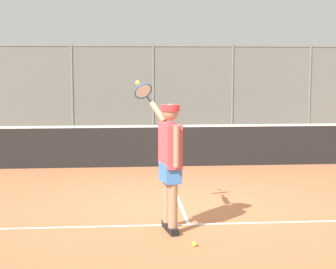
# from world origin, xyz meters

# --- Properties ---
(ground_plane) EXTENTS (60.00, 60.00, 0.00)m
(ground_plane) POSITION_xyz_m (0.00, 0.00, 0.00)
(ground_plane) COLOR #B76B42
(court_line_markings) EXTENTS (8.28, 8.63, 0.01)m
(court_line_markings) POSITION_xyz_m (0.00, 1.24, 0.00)
(court_line_markings) COLOR white
(court_line_markings) RESTS_ON ground
(fence_backdrop) EXTENTS (17.69, 1.37, 2.95)m
(fence_backdrop) POSITION_xyz_m (-0.00, -8.81, 1.44)
(fence_backdrop) COLOR slate
(fence_backdrop) RESTS_ON ground
(tennis_net) EXTENTS (10.64, 0.09, 1.07)m
(tennis_net) POSITION_xyz_m (0.00, -3.85, 0.49)
(tennis_net) COLOR #2D2D2D
(tennis_net) RESTS_ON ground
(tennis_player) EXTENTS (0.66, 1.39, 2.07)m
(tennis_player) POSITION_xyz_m (0.30, 1.15, 1.06)
(tennis_player) COLOR black
(tennis_player) RESTS_ON ground
(tennis_ball_near_net) EXTENTS (0.07, 0.07, 0.07)m
(tennis_ball_near_net) POSITION_xyz_m (0.04, 1.87, 0.03)
(tennis_ball_near_net) COLOR #D6E042
(tennis_ball_near_net) RESTS_ON ground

